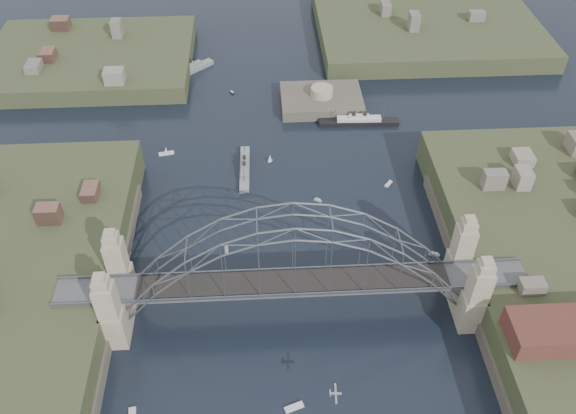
# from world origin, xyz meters

# --- Properties ---
(ground) EXTENTS (500.00, 500.00, 0.00)m
(ground) POSITION_xyz_m (0.00, 0.00, 0.00)
(ground) COLOR black
(ground) RESTS_ON ground
(bridge) EXTENTS (84.00, 13.80, 24.60)m
(bridge) POSITION_xyz_m (0.00, 0.00, 12.32)
(bridge) COLOR #4E4F51
(bridge) RESTS_ON ground
(headland_nw) EXTENTS (60.00, 45.00, 9.00)m
(headland_nw) POSITION_xyz_m (-55.00, 95.00, 0.50)
(headland_nw) COLOR #374023
(headland_nw) RESTS_ON ground
(headland_ne) EXTENTS (70.00, 55.00, 9.50)m
(headland_ne) POSITION_xyz_m (50.00, 110.00, 0.75)
(headland_ne) COLOR #374023
(headland_ne) RESTS_ON ground
(fort_island) EXTENTS (22.00, 16.00, 9.40)m
(fort_island) POSITION_xyz_m (12.00, 70.00, -0.34)
(fort_island) COLOR #4E473C
(fort_island) RESTS_ON ground
(wharf_shed) EXTENTS (20.00, 8.00, 4.00)m
(wharf_shed) POSITION_xyz_m (44.00, -14.00, 10.00)
(wharf_shed) COLOR #592D26
(wharf_shed) RESTS_ON shore_east
(naval_cruiser_near) EXTENTS (2.43, 16.59, 4.97)m
(naval_cruiser_near) POSITION_xyz_m (-9.01, 42.32, 0.77)
(naval_cruiser_near) COLOR gray
(naval_cruiser_near) RESTS_ON ground
(naval_cruiser_far) EXTENTS (14.42, 13.30, 5.82)m
(naval_cruiser_far) POSITION_xyz_m (-25.55, 89.24, 0.91)
(naval_cruiser_far) COLOR gray
(naval_cruiser_far) RESTS_ON ground
(ocean_liner) EXTENTS (21.00, 3.54, 5.13)m
(ocean_liner) POSITION_xyz_m (20.95, 60.35, 0.80)
(ocean_liner) COLOR black
(ocean_liner) RESTS_ON ground
(aeroplane) EXTENTS (1.84, 3.45, 0.50)m
(aeroplane) POSITION_xyz_m (4.84, -22.09, 8.17)
(aeroplane) COLOR #A2A4AA
(small_boat_a) EXTENTS (0.90, 2.20, 0.45)m
(small_boat_a) POSITION_xyz_m (-12.79, 16.18, 0.15)
(small_boat_a) COLOR silver
(small_boat_a) RESTS_ON ground
(small_boat_b) EXTENTS (1.91, 1.51, 1.43)m
(small_boat_b) POSITION_xyz_m (7.41, 30.47, 0.29)
(small_boat_b) COLOR silver
(small_boat_b) RESTS_ON ground
(small_boat_c) EXTENTS (3.38, 2.05, 0.45)m
(small_boat_c) POSITION_xyz_m (-1.08, -19.60, 0.15)
(small_boat_c) COLOR silver
(small_boat_c) RESTS_ON ground
(small_boat_d) EXTENTS (2.19, 2.45, 0.45)m
(small_boat_d) POSITION_xyz_m (24.41, 35.42, 0.15)
(small_boat_d) COLOR silver
(small_boat_d) RESTS_ON ground
(small_boat_e) EXTENTS (3.89, 1.94, 2.38)m
(small_boat_e) POSITION_xyz_m (-28.38, 49.99, 0.64)
(small_boat_e) COLOR silver
(small_boat_e) RESTS_ON ground
(small_boat_f) EXTENTS (1.59, 1.58, 2.38)m
(small_boat_f) POSITION_xyz_m (-2.87, 45.44, 1.06)
(small_boat_f) COLOR silver
(small_boat_f) RESTS_ON ground
(small_boat_h) EXTENTS (1.47, 1.70, 1.43)m
(small_boat_h) POSITION_xyz_m (-12.64, 77.35, 0.29)
(small_boat_h) COLOR silver
(small_boat_h) RESTS_ON ground
(small_boat_i) EXTENTS (2.37, 1.44, 1.43)m
(small_boat_i) POSITION_xyz_m (29.72, 12.59, 0.29)
(small_boat_i) COLOR silver
(small_boat_i) RESTS_ON ground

